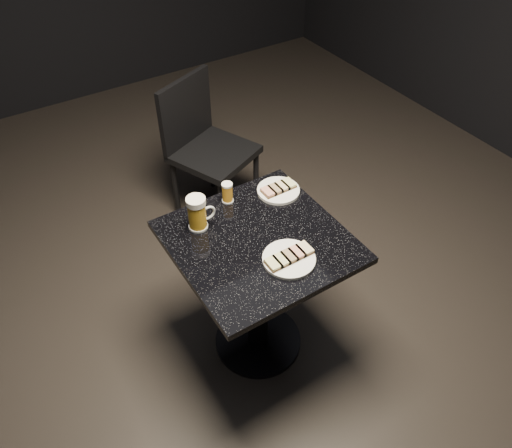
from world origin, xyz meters
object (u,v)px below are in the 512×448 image
object	(u,v)px
beer_mug	(198,213)
chair	(204,143)
plate_large	(289,259)
beer_tumbler	(227,192)
plate_small	(278,191)
table	(258,277)

from	to	relation	value
beer_mug	chair	bearing A→B (deg)	61.76
plate_large	beer_tumbler	bearing A→B (deg)	92.92
plate_large	plate_small	distance (m)	0.43
beer_mug	chair	world-z (taller)	beer_mug
plate_large	chair	bearing A→B (deg)	78.07
plate_large	chair	size ratio (longest dim) A/B	0.24
chair	beer_mug	bearing A→B (deg)	-118.24
chair	plate_large	bearing A→B (deg)	-101.93
beer_tumbler	chair	distance (m)	0.91
plate_large	chair	xyz separation A→B (m)	(0.27, 1.26, -0.25)
plate_large	beer_tumbler	world-z (taller)	beer_tumbler
beer_tumbler	plate_large	bearing A→B (deg)	-87.08
beer_mug	chair	xyz separation A→B (m)	(0.48, 0.89, -0.33)
plate_large	beer_tumbler	size ratio (longest dim) A/B	2.19
plate_large	plate_small	size ratio (longest dim) A/B	1.08
table	beer_mug	world-z (taller)	beer_mug
table	beer_tumbler	xyz separation A→B (m)	(0.01, 0.28, 0.29)
beer_tumbler	chair	xyz separation A→B (m)	(0.29, 0.81, -0.30)
plate_small	beer_tumbler	bearing A→B (deg)	163.14
beer_mug	plate_small	bearing A→B (deg)	1.81
chair	table	bearing A→B (deg)	-105.53
plate_small	chair	world-z (taller)	chair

